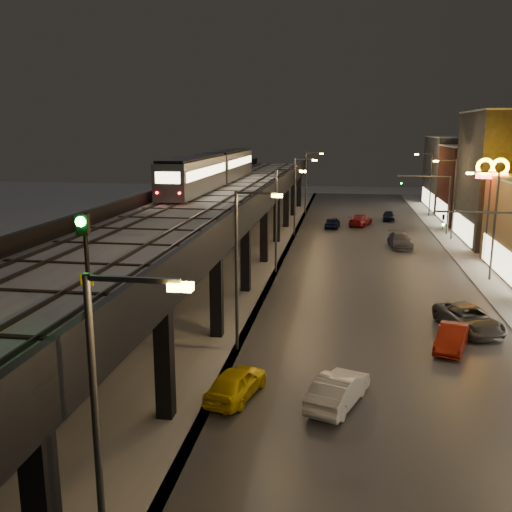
{
  "coord_description": "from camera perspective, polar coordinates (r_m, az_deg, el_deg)",
  "views": [
    {
      "loc": [
        5.01,
        -16.7,
        12.16
      ],
      "look_at": [
        0.03,
        15.19,
        5.0
      ],
      "focal_mm": 40.0,
      "sensor_mm": 36.0,
      "label": 1
    }
  ],
  "objects": [
    {
      "name": "streetlight_right_3",
      "position": [
        67.09,
        18.98,
        5.91
      ],
      "size": [
        2.56,
        0.28,
        9.0
      ],
      "color": "#38383A",
      "rests_on": "ground"
    },
    {
      "name": "streetlight_left_0",
      "position": [
        14.64,
        -14.7,
        -16.16
      ],
      "size": [
        2.57,
        0.28,
        9.0
      ],
      "color": "#38383A",
      "rests_on": "ground"
    },
    {
      "name": "streetlight_left_4",
      "position": [
        84.16,
        5.19,
        7.74
      ],
      "size": [
        2.57,
        0.28,
        9.0
      ],
      "color": "#38383A",
      "rests_on": "ground"
    },
    {
      "name": "car_mid_dark",
      "position": [
        74.77,
        10.39,
        3.51
      ],
      "size": [
        3.44,
        5.36,
        1.45
      ],
      "primitive_type": "imported",
      "rotation": [
        0.0,
        0.0,
        2.83
      ],
      "color": "maroon",
      "rests_on": "ground"
    },
    {
      "name": "streetlight_left_2",
      "position": [
        48.5,
        2.35,
        4.29
      ],
      "size": [
        2.57,
        0.28,
        9.0
      ],
      "color": "#38383A",
      "rests_on": "ground"
    },
    {
      "name": "car_onc_dark",
      "position": [
        37.58,
        20.52,
        -5.97
      ],
      "size": [
        4.08,
        5.99,
        1.52
      ],
      "primitive_type": "imported",
      "rotation": [
        0.0,
        0.0,
        0.31
      ],
      "color": "#515253",
      "rests_on": "ground"
    },
    {
      "name": "traffic_light_rig_a",
      "position": [
        40.91,
        24.04,
        0.62
      ],
      "size": [
        6.1,
        0.34,
        7.0
      ],
      "color": "#38383A",
      "rests_on": "ground"
    },
    {
      "name": "subway_train",
      "position": [
        60.15,
        -4.17,
        8.71
      ],
      "size": [
        2.68,
        32.18,
        3.2
      ],
      "color": "gray",
      "rests_on": "viaduct_trackbed"
    },
    {
      "name": "viaduct_trackbed",
      "position": [
        50.23,
        -3.88,
        5.88
      ],
      "size": [
        8.4,
        100.0,
        0.32
      ],
      "color": "#B2B7C1",
      "rests_on": "elevated_viaduct"
    },
    {
      "name": "streetlight_left_3",
      "position": [
        66.29,
        4.15,
        6.48
      ],
      "size": [
        2.57,
        0.28,
        9.0
      ],
      "color": "#38383A",
      "rests_on": "ground"
    },
    {
      "name": "car_taxi",
      "position": [
        26.9,
        -2.01,
        -12.67
      ],
      "size": [
        2.63,
        4.49,
        1.43
      ],
      "primitive_type": "imported",
      "rotation": [
        0.0,
        0.0,
        2.91
      ],
      "color": "yellow",
      "rests_on": "ground"
    },
    {
      "name": "streetlight_left_1",
      "position": [
        30.98,
        -1.47,
        -0.41
      ],
      "size": [
        2.57,
        0.28,
        9.0
      ],
      "color": "#38383A",
      "rests_on": "ground"
    },
    {
      "name": "sidewalk_right",
      "position": [
        54.54,
        21.87,
        -1.21
      ],
      "size": [
        4.0,
        120.0,
        0.14
      ],
      "primitive_type": "cube",
      "color": "#9FA1A8",
      "rests_on": "ground"
    },
    {
      "name": "building_f",
      "position": [
        94.85,
        20.59,
        7.74
      ],
      "size": [
        12.2,
        16.2,
        11.16
      ],
      "color": "#38393C",
      "rests_on": "ground"
    },
    {
      "name": "car_far_white",
      "position": [
        72.55,
        7.64,
        3.31
      ],
      "size": [
        2.02,
        4.26,
        1.41
      ],
      "primitive_type": "imported",
      "rotation": [
        0.0,
        0.0,
        3.05
      ],
      "color": "#0C1333",
      "rests_on": "ground"
    },
    {
      "name": "car_onc_silver",
      "position": [
        34.16,
        19.01,
        -7.82
      ],
      "size": [
        2.66,
        4.43,
        1.38
      ],
      "primitive_type": "imported",
      "rotation": [
        0.0,
        0.0,
        -0.31
      ],
      "color": "maroon",
      "rests_on": "ground"
    },
    {
      "name": "streetlight_right_2",
      "position": [
        49.6,
        22.48,
        3.53
      ],
      "size": [
        2.56,
        0.28,
        9.0
      ],
      "color": "#38383A",
      "rests_on": "ground"
    },
    {
      "name": "ground",
      "position": [
        21.26,
        -6.95,
        -22.49
      ],
      "size": [
        220.0,
        220.0,
        0.0
      ],
      "primitive_type": "plane",
      "color": "silver"
    },
    {
      "name": "traffic_light_rig_b",
      "position": [
        69.96,
        17.81,
        5.63
      ],
      "size": [
        6.1,
        0.34,
        7.0
      ],
      "color": "#38383A",
      "rests_on": "ground"
    },
    {
      "name": "sign_mcdonalds",
      "position": [
        55.76,
        22.5,
        7.12
      ],
      "size": [
        2.86,
        0.36,
        9.69
      ],
      "color": "#38383A",
      "rests_on": "ground"
    },
    {
      "name": "elevated_viaduct",
      "position": [
        50.2,
        -3.89,
        4.99
      ],
      "size": [
        9.0,
        100.0,
        6.3
      ],
      "color": "black",
      "rests_on": "ground"
    },
    {
      "name": "under_viaduct_pavement",
      "position": [
        54.23,
        -3.07,
        -0.43
      ],
      "size": [
        11.0,
        120.0,
        0.06
      ],
      "primitive_type": "cube",
      "color": "#9FA1A8",
      "rests_on": "ground"
    },
    {
      "name": "streetlight_right_4",
      "position": [
        84.8,
        16.92,
        7.29
      ],
      "size": [
        2.56,
        0.28,
        9.0
      ],
      "color": "#38383A",
      "rests_on": "ground"
    },
    {
      "name": "viaduct_parapet_far",
      "position": [
        51.34,
        -8.64,
        6.43
      ],
      "size": [
        0.3,
        100.0,
        1.1
      ],
      "primitive_type": "cube",
      "color": "black",
      "rests_on": "elevated_viaduct"
    },
    {
      "name": "rail_signal",
      "position": [
        16.56,
        -16.75,
        0.79
      ],
      "size": [
        0.38,
        0.45,
        3.28
      ],
      "color": "black",
      "rests_on": "viaduct_trackbed"
    },
    {
      "name": "road_surface",
      "position": [
        53.16,
        11.32,
        -0.93
      ],
      "size": [
        17.0,
        120.0,
        0.06
      ],
      "primitive_type": "cube",
      "color": "#46474D",
      "rests_on": "ground"
    },
    {
      "name": "building_e",
      "position": [
        81.26,
        22.5,
        6.57
      ],
      "size": [
        12.2,
        12.2,
        10.16
      ],
      "color": "#4C1D17",
      "rests_on": "ground"
    },
    {
      "name": "car_onc_red",
      "position": [
        79.87,
        13.14,
        3.9
      ],
      "size": [
        1.77,
        3.92,
        1.31
      ],
      "primitive_type": "imported",
      "rotation": [
        0.0,
        0.0,
        -0.06
      ],
      "color": "black",
      "rests_on": "ground"
    },
    {
      "name": "car_onc_white",
      "position": [
        61.68,
        14.2,
        1.46
      ],
      "size": [
        2.51,
        5.31,
        1.5
      ],
      "primitive_type": "imported",
      "rotation": [
        0.0,
        0.0,
        0.08
      ],
      "color": "#4F535E",
      "rests_on": "ground"
    },
    {
      "name": "viaduct_parapet_streetside",
      "position": [
        49.44,
        1.08,
        6.34
      ],
      "size": [
        0.3,
        100.0,
        1.1
      ],
      "primitive_type": "cube",
      "color": "black",
      "rests_on": "elevated_viaduct"
    },
    {
      "name": "car_near_white",
      "position": [
        26.46,
        8.22,
        -13.2
      ],
      "size": [
        2.98,
        4.76,
        1.48
      ],
      "primitive_type": "imported",
      "rotation": [
        0.0,
        0.0,
        2.8
      ],
      "color": "white",
      "rests_on": "ground"
    }
  ]
}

